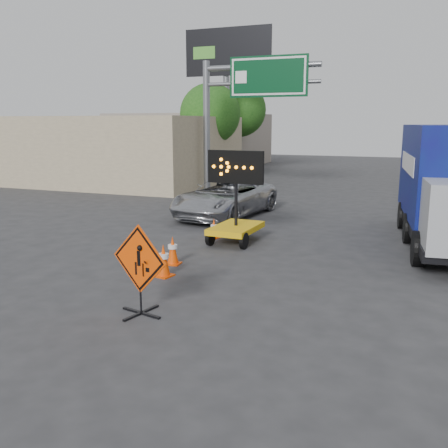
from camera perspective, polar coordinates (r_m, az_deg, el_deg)
The scene contains 13 objects.
ground at distance 8.80m, azimuth -10.01°, elevation -13.23°, with size 100.00×100.00×0.00m, color #2D2D30.
storefront_left_near at distance 32.45m, azimuth -12.89°, elevation 8.31°, with size 14.00×10.00×4.00m, color #BFAD8A.
storefront_left_far at distance 45.12m, azimuth -3.80°, elevation 9.65°, with size 12.00×10.00×4.40m, color gray.
highway_gantry at distance 26.25m, azimuth 2.22°, elevation 14.60°, with size 6.18×0.38×6.90m.
billboard at distance 35.19m, azimuth 0.43°, elevation 17.55°, with size 6.10×0.54×9.85m.
tree_left_near at distance 31.28m, azimuth -1.59°, elevation 12.44°, with size 3.71×3.71×6.03m.
tree_left_far at distance 39.10m, azimuth 1.75°, elevation 12.89°, with size 4.10×4.10×6.66m.
construction_sign at distance 9.70m, azimuth -9.61°, elevation -4.94°, with size 1.32×0.94×1.78m.
arrow_board at distance 15.41m, azimuth 1.38°, elevation 0.22°, with size 1.80×2.04×2.84m.
pickup_truck at distance 19.79m, azimuth 0.13°, elevation 3.07°, with size 2.49×5.40×1.50m, color #ABADB2.
cone_a at distance 12.14m, azimuth -6.93°, elevation -4.13°, with size 0.48×0.48×0.80m.
cone_b at distance 13.15m, azimuth -5.89°, elevation -3.01°, with size 0.41×0.41×0.75m.
cone_c at distance 16.02m, azimuth -1.16°, elevation -0.51°, with size 0.39×0.39×0.64m.
Camera 1 is at (4.27, -6.77, 3.66)m, focal length 40.00 mm.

